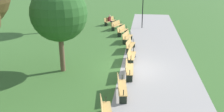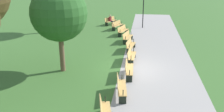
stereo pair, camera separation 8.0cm
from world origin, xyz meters
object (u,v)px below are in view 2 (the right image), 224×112
Objects in this scene: person_seated at (111,20)px; bench_8 at (104,112)px; bench_7 at (121,87)px; bench_5 at (131,55)px; bench_6 at (128,69)px; tree_0 at (59,13)px; lamp_post at (143,5)px; bench_0 at (110,21)px; bench_1 at (117,25)px; bench_4 at (130,45)px; bench_3 at (127,37)px; bench_2 at (123,30)px.

bench_8 is at bearing 35.04° from person_seated.
bench_5 is at bearing 169.96° from bench_7.
bench_8 is 19.46m from person_seated.
tree_0 is at bearing -95.94° from bench_6.
lamp_post is at bearing 159.55° from tree_0.
bench_0 is 14.88m from bench_6.
person_seated is (-16.83, -2.94, 0.16)m from bench_7.
bench_4 is (7.25, 1.94, 0.00)m from bench_1.
bench_3 is at bearing -12.14° from lamp_post.
bench_0 is 0.99× the size of bench_6.
bench_2 is 9.99m from bench_6.
bench_8 is (4.97, -0.65, 0.00)m from bench_6.
bench_2 is 4.81m from person_seated.
tree_0 is at bearing 0.47° from bench_2.
bench_2 is (2.36, 0.86, 0.00)m from bench_1.
bench_7 is at bearing 157.44° from bench_8.
bench_5 is at bearing 117.79° from tree_0.
bench_1 is at bearing -172.51° from bench_6.
bench_2 and bench_5 have the same top height.
bench_3 is 9.99m from bench_7.
bench_6 is 0.98× the size of bench_8.
bench_2 is at bearing -159.96° from bench_4.
bench_5 is 12.24m from person_seated.
bench_0 and bench_2 have the same top height.
bench_6 is 2.51m from bench_7.
bench_6 is at bearing 32.61° from bench_1.
bench_8 is 1.62× the size of person_seated.
person_seated reaches higher than bench_1.
bench_2 is 0.53× the size of lamp_post.
bench_4 is 7.04m from tree_0.
bench_5 is 5.82m from tree_0.
bench_2 is 1.00× the size of bench_3.
bench_6 is at bearing 2.51° from bench_5.
bench_0 is 9.98m from bench_4.
person_seated is at bearing -162.51° from bench_5.
bench_0 is 0.99× the size of bench_5.
bench_5 is 1.00× the size of bench_6.
tree_0 reaches higher than bench_7.
bench_5 is at bearing 12.54° from bench_4.
tree_0 is (9.65, -2.97, 3.25)m from bench_2.
lamp_post is (-3.46, 1.92, 2.09)m from bench_2.
bench_3 is 1.02× the size of bench_5.
tree_0 reaches higher than bench_6.
bench_2 and bench_3 have the same top height.
bench_0 is 1.57× the size of person_seated.
lamp_post is (-13.11, 4.89, -1.16)m from tree_0.
lamp_post is (-18.33, 1.27, 2.09)m from bench_8.
bench_8 is (9.98, -0.44, 0.00)m from bench_4.
bench_2 is 14.89m from bench_8.
bench_6 is 0.52× the size of lamp_post.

